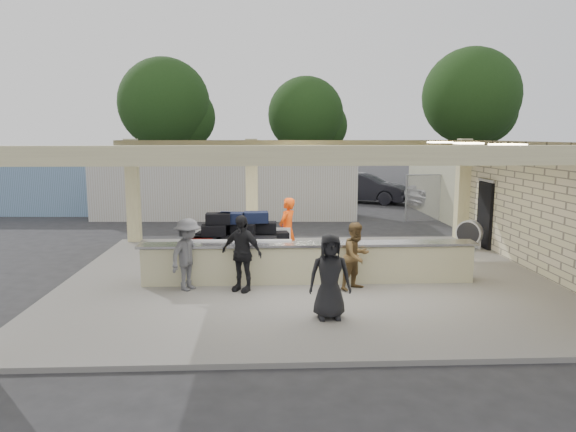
{
  "coord_description": "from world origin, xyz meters",
  "views": [
    {
      "loc": [
        -1.04,
        -12.63,
        3.65
      ],
      "look_at": [
        -0.44,
        1.0,
        1.51
      ],
      "focal_mm": 32.0,
      "sensor_mm": 36.0,
      "label": 1
    }
  ],
  "objects_px": {
    "passenger_a": "(356,256)",
    "container_white": "(226,190)",
    "luggage_cart": "(238,238)",
    "car_dark": "(364,188)",
    "container_blue": "(31,186)",
    "baggage_handler": "(287,230)",
    "car_white_b": "(484,193)",
    "passenger_c": "(188,254)",
    "passenger_d": "(330,276)",
    "car_white_a": "(464,193)",
    "drum_fan": "(469,233)",
    "baggage_counter": "(309,263)",
    "passenger_b": "(242,253)"
  },
  "relations": [
    {
      "from": "luggage_cart",
      "to": "car_white_b",
      "type": "distance_m",
      "value": 17.61
    },
    {
      "from": "container_white",
      "to": "container_blue",
      "type": "xyz_separation_m",
      "value": [
        -9.33,
        1.81,
        0.03
      ]
    },
    {
      "from": "luggage_cart",
      "to": "car_white_b",
      "type": "height_order",
      "value": "luggage_cart"
    },
    {
      "from": "passenger_a",
      "to": "container_white",
      "type": "distance_m",
      "value": 12.05
    },
    {
      "from": "car_white_a",
      "to": "drum_fan",
      "type": "bearing_deg",
      "value": 145.47
    },
    {
      "from": "passenger_a",
      "to": "container_blue",
      "type": "distance_m",
      "value": 18.69
    },
    {
      "from": "baggage_handler",
      "to": "passenger_a",
      "type": "relative_size",
      "value": 1.16
    },
    {
      "from": "passenger_b",
      "to": "container_blue",
      "type": "relative_size",
      "value": 0.18
    },
    {
      "from": "passenger_c",
      "to": "container_white",
      "type": "bearing_deg",
      "value": 31.83
    },
    {
      "from": "drum_fan",
      "to": "car_white_a",
      "type": "bearing_deg",
      "value": 111.87
    },
    {
      "from": "passenger_b",
      "to": "baggage_handler",
      "type": "bearing_deg",
      "value": 96.63
    },
    {
      "from": "passenger_a",
      "to": "passenger_b",
      "type": "bearing_deg",
      "value": 143.22
    },
    {
      "from": "car_white_b",
      "to": "passenger_a",
      "type": "bearing_deg",
      "value": 140.66
    },
    {
      "from": "baggage_handler",
      "to": "passenger_c",
      "type": "relative_size",
      "value": 1.09
    },
    {
      "from": "baggage_handler",
      "to": "car_white_a",
      "type": "relative_size",
      "value": 0.33
    },
    {
      "from": "drum_fan",
      "to": "container_blue",
      "type": "relative_size",
      "value": 0.09
    },
    {
      "from": "baggage_counter",
      "to": "passenger_c",
      "type": "distance_m",
      "value": 2.9
    },
    {
      "from": "baggage_counter",
      "to": "passenger_b",
      "type": "relative_size",
      "value": 4.62
    },
    {
      "from": "baggage_handler",
      "to": "car_white_a",
      "type": "height_order",
      "value": "baggage_handler"
    },
    {
      "from": "car_dark",
      "to": "container_white",
      "type": "bearing_deg",
      "value": 152.53
    },
    {
      "from": "baggage_handler",
      "to": "car_dark",
      "type": "relative_size",
      "value": 0.38
    },
    {
      "from": "luggage_cart",
      "to": "container_blue",
      "type": "distance_m",
      "value": 15.47
    },
    {
      "from": "passenger_c",
      "to": "passenger_d",
      "type": "height_order",
      "value": "passenger_d"
    },
    {
      "from": "luggage_cart",
      "to": "drum_fan",
      "type": "xyz_separation_m",
      "value": [
        7.21,
        2.5,
        -0.4
      ]
    },
    {
      "from": "car_dark",
      "to": "container_white",
      "type": "relative_size",
      "value": 0.42
    },
    {
      "from": "passenger_a",
      "to": "luggage_cart",
      "type": "bearing_deg",
      "value": 111.63
    },
    {
      "from": "luggage_cart",
      "to": "container_white",
      "type": "relative_size",
      "value": 0.24
    },
    {
      "from": "car_white_b",
      "to": "car_white_a",
      "type": "bearing_deg",
      "value": 114.48
    },
    {
      "from": "passenger_d",
      "to": "car_dark",
      "type": "relative_size",
      "value": 0.35
    },
    {
      "from": "passenger_b",
      "to": "car_white_b",
      "type": "relative_size",
      "value": 0.41
    },
    {
      "from": "baggage_counter",
      "to": "passenger_c",
      "type": "height_order",
      "value": "passenger_c"
    },
    {
      "from": "passenger_c",
      "to": "container_blue",
      "type": "height_order",
      "value": "container_blue"
    },
    {
      "from": "passenger_b",
      "to": "container_white",
      "type": "distance_m",
      "value": 11.46
    },
    {
      "from": "drum_fan",
      "to": "baggage_handler",
      "type": "distance_m",
      "value": 6.06
    },
    {
      "from": "baggage_counter",
      "to": "container_white",
      "type": "distance_m",
      "value": 11.15
    },
    {
      "from": "car_dark",
      "to": "baggage_handler",
      "type": "bearing_deg",
      "value": -171.67
    },
    {
      "from": "luggage_cart",
      "to": "passenger_b",
      "type": "xyz_separation_m",
      "value": [
        0.17,
        -1.74,
        0.01
      ]
    },
    {
      "from": "baggage_handler",
      "to": "car_white_b",
      "type": "height_order",
      "value": "baggage_handler"
    },
    {
      "from": "baggage_handler",
      "to": "passenger_d",
      "type": "height_order",
      "value": "baggage_handler"
    },
    {
      "from": "luggage_cart",
      "to": "passenger_a",
      "type": "xyz_separation_m",
      "value": [
        2.82,
        -1.75,
        -0.09
      ]
    },
    {
      "from": "luggage_cart",
      "to": "baggage_handler",
      "type": "distance_m",
      "value": 1.69
    },
    {
      "from": "baggage_handler",
      "to": "car_white_b",
      "type": "distance_m",
      "value": 15.95
    },
    {
      "from": "drum_fan",
      "to": "passenger_a",
      "type": "bearing_deg",
      "value": -93.64
    },
    {
      "from": "luggage_cart",
      "to": "baggage_handler",
      "type": "bearing_deg",
      "value": 39.29
    },
    {
      "from": "passenger_c",
      "to": "car_dark",
      "type": "height_order",
      "value": "passenger_c"
    },
    {
      "from": "passenger_a",
      "to": "passenger_b",
      "type": "distance_m",
      "value": 2.65
    },
    {
      "from": "passenger_c",
      "to": "passenger_d",
      "type": "distance_m",
      "value": 3.64
    },
    {
      "from": "passenger_a",
      "to": "container_blue",
      "type": "relative_size",
      "value": 0.16
    },
    {
      "from": "passenger_a",
      "to": "container_blue",
      "type": "xyz_separation_m",
      "value": [
        -13.21,
        13.21,
        0.39
      ]
    },
    {
      "from": "drum_fan",
      "to": "passenger_a",
      "type": "height_order",
      "value": "passenger_a"
    }
  ]
}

